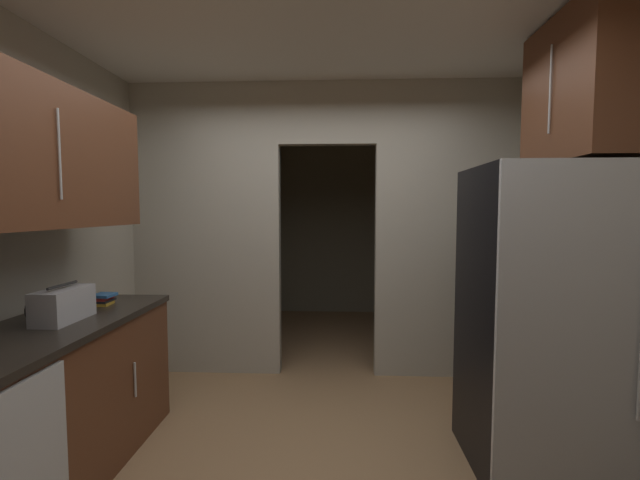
{
  "coord_description": "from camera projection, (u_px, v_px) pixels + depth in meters",
  "views": [
    {
      "loc": [
        0.16,
        -2.25,
        1.54
      ],
      "look_at": [
        0.03,
        0.61,
        1.33
      ],
      "focal_mm": 23.42,
      "sensor_mm": 36.0,
      "label": 1
    }
  ],
  "objects": [
    {
      "name": "adjoining_room_shell",
      "position": [
        327.0,
        224.0,
        5.6
      ],
      "size": [
        3.53,
        2.49,
        2.7
      ],
      "color": "gray",
      "rests_on": "ground"
    },
    {
      "name": "refrigerator",
      "position": [
        538.0,
        319.0,
        2.46
      ],
      "size": [
        0.76,
        0.79,
        1.79
      ],
      "color": "black",
      "rests_on": "ground"
    },
    {
      "name": "upper_cabinet_counterside",
      "position": [
        25.0,
        154.0,
        2.12
      ],
      "size": [
        0.36,
        1.71,
        0.76
      ],
      "color": "brown"
    },
    {
      "name": "book_stack",
      "position": [
        104.0,
        299.0,
        2.78
      ],
      "size": [
        0.13,
        0.15,
        0.08
      ],
      "color": "gold",
      "rests_on": "lower_cabinet_run"
    },
    {
      "name": "lower_cabinet_run",
      "position": [
        38.0,
        414.0,
        2.21
      ],
      "size": [
        0.66,
        1.9,
        0.91
      ],
      "color": "brown",
      "rests_on": "ground"
    },
    {
      "name": "boombox",
      "position": [
        63.0,
        305.0,
        2.37
      ],
      "size": [
        0.18,
        0.35,
        0.22
      ],
      "color": "#B2B2B7",
      "rests_on": "lower_cabinet_run"
    },
    {
      "name": "kitchen_partition",
      "position": [
        321.0,
        223.0,
        3.87
      ],
      "size": [
        3.53,
        0.12,
        2.7
      ],
      "color": "#ADA899",
      "rests_on": "ground"
    },
    {
      "name": "upper_cabinet_fridgeside",
      "position": [
        582.0,
        89.0,
        2.45
      ],
      "size": [
        0.36,
        0.84,
        0.86
      ],
      "color": "brown"
    },
    {
      "name": "kitchen_overhead_slab",
      "position": [
        314.0,
        23.0,
        2.65
      ],
      "size": [
        3.93,
        7.24,
        0.06
      ],
      "primitive_type": "cube",
      "color": "silver"
    }
  ]
}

